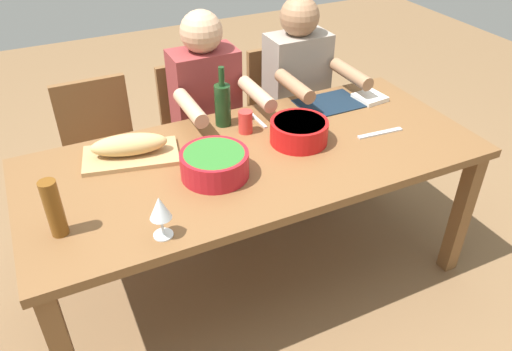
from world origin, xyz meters
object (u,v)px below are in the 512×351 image
at_px(chair_far_center, 199,129).
at_px(cutting_board, 131,156).
at_px(bread_loaf, 129,145).
at_px(beer_bottle, 54,208).
at_px(napkin_stack, 370,97).
at_px(chair_far_left, 103,151).
at_px(wine_glass, 160,209).
at_px(serving_bowl_pasta, 299,130).
at_px(wine_bottle, 223,104).
at_px(serving_bowl_greens, 215,163).
at_px(dining_table, 256,170).
at_px(cup_far_center, 245,122).
at_px(diner_far_center, 209,109).
at_px(diner_far_right, 300,89).
at_px(chair_far_right, 283,110).

bearing_deg(chair_far_center, cutting_board, -132.24).
distance_m(bread_loaf, beer_bottle, 0.51).
relative_size(beer_bottle, napkin_stack, 1.57).
bearing_deg(napkin_stack, chair_far_left, 158.06).
distance_m(chair_far_left, wine_glass, 1.15).
relative_size(serving_bowl_pasta, wine_bottle, 0.90).
bearing_deg(serving_bowl_greens, bread_loaf, 134.56).
height_order(dining_table, wine_bottle, wine_bottle).
xyz_separation_m(dining_table, serving_bowl_greens, (-0.22, -0.07, 0.14)).
distance_m(wine_bottle, cup_far_center, 0.14).
relative_size(diner_far_center, cup_far_center, 11.20).
height_order(dining_table, napkin_stack, napkin_stack).
distance_m(diner_far_right, cutting_board, 1.10).
bearing_deg(dining_table, beer_bottle, -168.76).
bearing_deg(bread_loaf, chair_far_right, 27.58).
bearing_deg(wine_glass, wine_bottle, 52.54).
bearing_deg(beer_bottle, napkin_stack, 13.73).
bearing_deg(chair_far_left, cutting_board, -84.36).
height_order(chair_far_left, diner_far_center, diner_far_center).
relative_size(chair_far_right, serving_bowl_greens, 3.06).
xyz_separation_m(diner_far_center, serving_bowl_greens, (-0.22, -0.64, 0.10)).
bearing_deg(wine_glass, chair_far_left, 91.56).
bearing_deg(chair_far_center, chair_far_left, 180.00).
distance_m(serving_bowl_pasta, beer_bottle, 1.08).
distance_m(serving_bowl_greens, cutting_board, 0.40).
relative_size(chair_far_left, cutting_board, 2.12).
xyz_separation_m(beer_bottle, wine_glass, (0.32, -0.17, 0.01)).
distance_m(chair_far_left, beer_bottle, 1.03).
bearing_deg(cutting_board, chair_far_center, 47.76).
distance_m(chair_far_left, napkin_stack, 1.44).
bearing_deg(serving_bowl_greens, cup_far_center, 45.87).
relative_size(chair_far_right, diner_far_right, 0.71).
distance_m(bread_loaf, wine_bottle, 0.48).
height_order(chair_far_left, beer_bottle, beer_bottle).
distance_m(beer_bottle, napkin_stack, 1.66).
distance_m(dining_table, diner_far_center, 0.57).
bearing_deg(beer_bottle, chair_far_center, 47.70).
relative_size(diner_far_center, bread_loaf, 3.75).
bearing_deg(cutting_board, diner_far_center, 36.13).
bearing_deg(bread_loaf, wine_bottle, 12.19).
relative_size(serving_bowl_greens, wine_bottle, 0.96).
distance_m(diner_far_center, wine_bottle, 0.30).
bearing_deg(chair_far_center, napkin_stack, -34.64).
relative_size(serving_bowl_greens, beer_bottle, 1.26).
distance_m(chair_far_left, cup_far_center, 0.87).
relative_size(dining_table, serving_bowl_greens, 7.17).
height_order(beer_bottle, wine_glass, beer_bottle).
bearing_deg(bread_loaf, cup_far_center, -1.32).
xyz_separation_m(dining_table, diner_far_center, (-0.00, 0.57, 0.04)).
xyz_separation_m(dining_table, cutting_board, (-0.49, 0.21, 0.09)).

